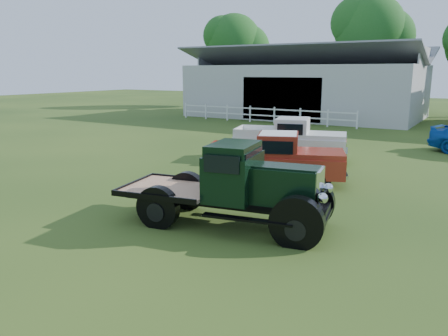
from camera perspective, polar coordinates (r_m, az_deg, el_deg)
The scene contains 8 objects.
ground at distance 11.79m, azimuth -3.90°, elevation -5.96°, with size 120.00×120.00×0.00m, color #253D15.
shed_left at distance 37.62m, azimuth 10.62°, elevation 10.90°, with size 18.80×10.20×5.60m, color #A5A4A1, non-canonical shape.
fence_rail at distance 32.66m, azimuth 4.99°, elevation 6.98°, with size 14.20×0.16×1.20m, color white, non-canonical shape.
tree_a at distance 48.73m, azimuth 1.31°, elevation 14.31°, with size 6.30×6.30×10.50m, color #1B5818, non-canonical shape.
tree_b at distance 44.40m, azimuth 18.36°, elevation 14.52°, with size 6.90×6.90×11.50m, color #1B5818, non-canonical shape.
vintage_flatbed at distance 10.67m, azimuth 0.73°, elevation -2.16°, with size 5.19×2.05×2.05m, color black, non-canonical shape.
red_pickup at distance 14.91m, azimuth 6.68°, elevation 1.35°, with size 4.74×1.82×1.73m, color #A92E1D, non-canonical shape.
white_pickup at distance 18.85m, azimuth 8.59°, elevation 3.70°, with size 4.82×1.87×1.77m, color silver, non-canonical shape.
Camera 1 is at (6.50, -9.10, 3.73)m, focal length 35.00 mm.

